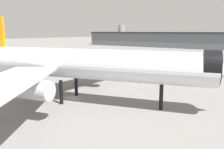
% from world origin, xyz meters
% --- Properties ---
extents(ground, '(900.00, 900.00, 0.00)m').
position_xyz_m(ground, '(0.00, 0.00, 0.00)').
color(ground, slate).
extents(airliner_near_gate, '(64.97, 57.99, 20.03)m').
position_xyz_m(airliner_near_gate, '(2.83, 0.02, 8.83)').
color(airliner_near_gate, silver).
rests_on(airliner_near_gate, ground).
extents(terminal_building, '(241.49, 56.77, 23.03)m').
position_xyz_m(terminal_building, '(-46.26, 182.55, 7.79)').
color(terminal_building, slate).
rests_on(terminal_building, ground).
extents(service_truck_front, '(5.62, 5.40, 3.00)m').
position_xyz_m(service_truck_front, '(-37.04, 5.88, 1.59)').
color(service_truck_front, black).
rests_on(service_truck_front, ground).
extents(traffic_cone_near_nose, '(0.46, 0.46, 0.58)m').
position_xyz_m(traffic_cone_near_nose, '(-32.56, 18.74, 0.29)').
color(traffic_cone_near_nose, '#F2600C').
rests_on(traffic_cone_near_nose, ground).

